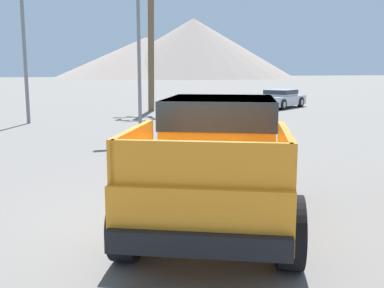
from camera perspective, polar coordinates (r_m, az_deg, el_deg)
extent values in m
plane|color=slate|center=(7.61, -0.14, -9.09)|extent=(320.00, 320.00, 0.00)
cube|color=orange|center=(7.04, 3.07, -3.35)|extent=(4.13, 5.24, 0.69)
cube|color=orange|center=(7.89, 3.65, 3.24)|extent=(2.64, 2.77, 0.73)
cube|color=#1E2833|center=(7.88, 3.66, 4.20)|extent=(2.70, 2.83, 0.47)
cube|color=orange|center=(5.75, -7.38, -0.37)|extent=(1.03, 1.75, 0.48)
cube|color=orange|center=(5.58, 11.80, -0.78)|extent=(1.03, 1.75, 0.48)
cube|color=orange|center=(4.67, 1.00, -2.56)|extent=(1.69, 1.00, 0.48)
cube|color=black|center=(9.53, 4.18, -1.38)|extent=(1.76, 1.09, 0.24)
cube|color=black|center=(4.72, 0.71, -12.66)|extent=(1.76, 1.09, 0.24)
cylinder|color=black|center=(8.73, -2.90, -3.57)|extent=(0.72, 0.95, 0.92)
cylinder|color=#232326|center=(8.73, -2.90, -3.57)|extent=(0.54, 0.60, 0.50)
cylinder|color=black|center=(8.61, 10.60, -3.90)|extent=(0.72, 0.95, 0.92)
cylinder|color=#232326|center=(8.61, 10.60, -3.90)|extent=(0.54, 0.60, 0.50)
cylinder|color=black|center=(5.88, -8.23, -10.13)|extent=(0.72, 0.95, 0.92)
cylinder|color=#232326|center=(5.88, -8.23, -10.13)|extent=(0.54, 0.60, 0.50)
cylinder|color=black|center=(5.70, 12.30, -10.88)|extent=(0.72, 0.95, 0.92)
cylinder|color=#232326|center=(5.70, 12.30, -10.88)|extent=(0.54, 0.60, 0.50)
cube|color=#B7BABF|center=(29.62, 11.10, 5.44)|extent=(4.58, 3.72, 0.58)
cube|color=#B7BABF|center=(29.69, 11.22, 6.41)|extent=(2.34, 2.26, 0.41)
cube|color=#1E2833|center=(29.68, 11.22, 6.51)|extent=(2.39, 2.31, 0.25)
cylinder|color=black|center=(28.07, 11.47, 4.93)|extent=(0.68, 0.53, 0.66)
cylinder|color=#9E9EA3|center=(28.07, 11.47, 4.93)|extent=(0.43, 0.39, 0.36)
cylinder|color=black|center=(28.84, 8.40, 5.13)|extent=(0.68, 0.53, 0.66)
cylinder|color=#9E9EA3|center=(28.84, 8.40, 5.13)|extent=(0.43, 0.39, 0.36)
cylinder|color=black|center=(30.48, 13.63, 5.19)|extent=(0.68, 0.53, 0.66)
cylinder|color=#9E9EA3|center=(30.48, 13.63, 5.19)|extent=(0.43, 0.39, 0.36)
cylinder|color=black|center=(31.19, 10.75, 5.38)|extent=(0.68, 0.53, 0.66)
cylinder|color=#9E9EA3|center=(31.19, 10.75, 5.38)|extent=(0.43, 0.39, 0.36)
cylinder|color=slate|center=(21.80, -20.46, 10.38)|extent=(0.16, 0.16, 6.03)
cylinder|color=slate|center=(18.35, -6.81, 14.27)|extent=(0.14, 0.14, 8.00)
cylinder|color=brown|center=(26.75, -5.23, 12.88)|extent=(0.36, 0.66, 8.14)
cone|color=gray|center=(142.21, 0.18, 12.05)|extent=(62.23, 62.23, 18.12)
cone|color=gray|center=(141.19, -5.85, 10.84)|extent=(56.06, 56.06, 12.30)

